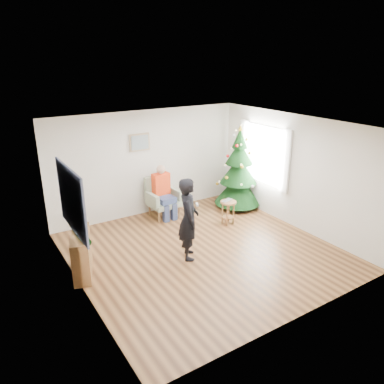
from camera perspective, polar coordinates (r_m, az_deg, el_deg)
floor at (r=7.81m, az=1.77°, el=-9.02°), size 5.00×5.00×0.00m
ceiling at (r=6.93m, az=2.00°, el=10.11°), size 5.00×5.00×0.00m
wall_back at (r=9.34m, az=-6.81°, el=4.41°), size 5.00×0.00×5.00m
wall_front at (r=5.56m, az=16.65°, el=-7.49°), size 5.00×0.00×5.00m
wall_left at (r=6.31m, az=-17.30°, el=-4.21°), size 0.00×5.00×5.00m
wall_right at (r=8.86m, az=15.39°, el=2.95°), size 0.00×5.00×5.00m
window_panel at (r=9.45m, az=10.93°, el=5.63°), size 0.04×1.30×1.40m
curtains at (r=9.43m, az=10.80°, el=5.60°), size 0.05×1.75×1.50m
christmas_tree at (r=9.78m, az=7.11°, el=3.15°), size 1.20×1.20×2.18m
stool at (r=8.95m, az=5.51°, el=-3.10°), size 0.38×0.38×0.57m
laptop at (r=8.84m, az=5.57°, el=-1.37°), size 0.36×0.29×0.02m
armchair at (r=9.34m, az=-4.48°, el=-1.55°), size 0.79×0.72×1.00m
seated_person at (r=9.19m, az=-4.35°, el=0.12°), size 0.43×0.62×1.31m
standing_man at (r=7.25m, az=-0.54°, el=-4.12°), size 0.61×0.71×1.65m
game_controller at (r=7.21m, az=0.77°, el=-1.89°), size 0.09×0.13×0.04m
console at (r=7.19m, az=-16.42°, el=-9.01°), size 0.61×1.04×0.80m
garland at (r=7.01m, az=-16.76°, el=-6.00°), size 0.14×0.90×0.14m
tapestry at (r=6.49m, az=-17.92°, el=-1.18°), size 0.03×1.50×1.15m
framed_picture at (r=9.10m, az=-7.99°, el=7.50°), size 0.52×0.05×0.42m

